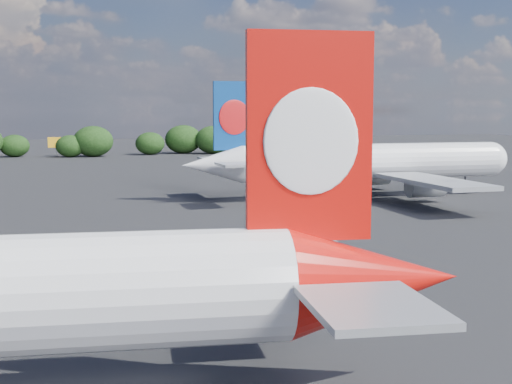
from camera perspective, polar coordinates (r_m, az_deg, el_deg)
name	(u,v)px	position (r m, az deg, el deg)	size (l,w,h in m)	color
ground	(5,220)	(91.09, -19.42, -2.10)	(500.00, 500.00, 0.00)	black
china_southern_airliner	(361,163)	(108.83, 8.38, 2.33)	(52.66, 50.01, 17.21)	white
billboard_yellow	(57,143)	(212.55, -15.65, 3.81)	(5.00, 0.30, 5.50)	#FAAF16
horizon_treeline	(50,143)	(210.94, -16.16, 3.81)	(202.68, 16.49, 9.16)	black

